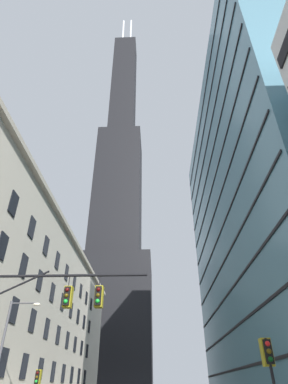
{
  "coord_description": "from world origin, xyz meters",
  "views": [
    {
      "loc": [
        2.06,
        -11.37,
        1.99
      ],
      "look_at": [
        0.79,
        23.15,
        24.09
      ],
      "focal_mm": 29.1,
      "sensor_mm": 36.0,
      "label": 1
    }
  ],
  "objects_px": {
    "traffic_light_far_left": "(37,380)",
    "traffic_signal_mast": "(41,312)",
    "street_lamppost": "(7,346)",
    "traffic_light_near_right": "(268,358)"
  },
  "relations": [
    {
      "from": "traffic_signal_mast",
      "to": "traffic_light_far_left",
      "type": "bearing_deg",
      "value": 106.99
    },
    {
      "from": "traffic_signal_mast",
      "to": "traffic_light_near_right",
      "type": "bearing_deg",
      "value": -7.84
    },
    {
      "from": "traffic_light_near_right",
      "to": "street_lamppost",
      "type": "relative_size",
      "value": 0.49
    },
    {
      "from": "street_lamppost",
      "to": "traffic_light_near_right",
      "type": "bearing_deg",
      "value": -31.84
    },
    {
      "from": "traffic_light_near_right",
      "to": "traffic_signal_mast",
      "type": "bearing_deg",
      "value": 172.16
    },
    {
      "from": "traffic_signal_mast",
      "to": "traffic_light_far_left",
      "type": "relative_size",
      "value": 2.7
    },
    {
      "from": "traffic_signal_mast",
      "to": "traffic_light_near_right",
      "type": "height_order",
      "value": "traffic_signal_mast"
    },
    {
      "from": "traffic_signal_mast",
      "to": "street_lamppost",
      "type": "bearing_deg",
      "value": 121.51
    },
    {
      "from": "traffic_light_far_left",
      "to": "traffic_signal_mast",
      "type": "bearing_deg",
      "value": -73.01
    },
    {
      "from": "traffic_light_near_right",
      "to": "street_lamppost",
      "type": "distance_m",
      "value": 17.73
    }
  ]
}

